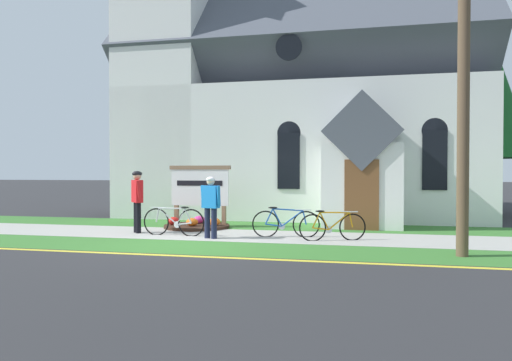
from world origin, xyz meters
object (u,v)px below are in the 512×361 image
at_px(church_sign, 200,187).
at_px(roadside_conifer, 488,93).
at_px(cyclist_in_white_jersey, 137,196).
at_px(bicycle_green, 285,223).
at_px(cyclist_in_green_jersey, 211,203).
at_px(utility_pole, 459,9).
at_px(bicycle_red, 332,226).
at_px(bicycle_silver, 174,221).

distance_m(church_sign, roadside_conifer, 11.96).
xyz_separation_m(church_sign, cyclist_in_white_jersey, (-1.24, -1.81, -0.20)).
distance_m(bicycle_green, cyclist_in_green_jersey, 2.06).
height_order(utility_pole, roadside_conifer, utility_pole).
height_order(bicycle_green, cyclist_in_green_jersey, cyclist_in_green_jersey).
xyz_separation_m(bicycle_green, utility_pole, (3.88, -2.02, 4.69)).
relative_size(cyclist_in_white_jersey, cyclist_in_green_jersey, 1.09).
distance_m(bicycle_red, cyclist_in_green_jersey, 3.17).
bearing_deg(bicycle_green, church_sign, 149.90).
height_order(church_sign, bicycle_red, church_sign).
bearing_deg(bicycle_silver, cyclist_in_green_jersey, -16.15).
bearing_deg(bicycle_silver, roadside_conifer, 39.01).
distance_m(bicycle_silver, cyclist_in_white_jersey, 1.41).
distance_m(cyclist_in_white_jersey, cyclist_in_green_jersey, 2.45).
xyz_separation_m(cyclist_in_green_jersey, utility_pole, (5.73, -1.33, 4.13)).
relative_size(bicycle_green, roadside_conifer, 0.24).
distance_m(bicycle_silver, utility_pole, 8.49).
xyz_separation_m(church_sign, bicycle_green, (2.98, -1.73, -0.87)).
xyz_separation_m(bicycle_red, cyclist_in_green_jersey, (-3.10, -0.32, 0.57)).
distance_m(bicycle_green, cyclist_in_white_jersey, 4.28).
xyz_separation_m(bicycle_red, utility_pole, (2.63, -1.65, 4.70)).
relative_size(bicycle_green, bicycle_red, 1.08).
height_order(cyclist_in_white_jersey, roadside_conifer, roadside_conifer).
bearing_deg(cyclist_in_white_jersey, church_sign, 55.54).
height_order(bicycle_green, utility_pole, utility_pole).
bearing_deg(bicycle_red, cyclist_in_green_jersey, -174.10).
distance_m(church_sign, bicycle_red, 4.81).
xyz_separation_m(utility_pole, roadside_conifer, (2.94, 9.62, -0.26)).
height_order(church_sign, cyclist_in_green_jersey, church_sign).
bearing_deg(bicycle_green, bicycle_red, -16.65).
bearing_deg(church_sign, cyclist_in_white_jersey, -124.46).
bearing_deg(roadside_conifer, cyclist_in_white_jersey, -145.20).
height_order(church_sign, utility_pole, utility_pole).
relative_size(church_sign, bicycle_silver, 1.12).
relative_size(bicycle_green, cyclist_in_green_jersey, 1.11).
bearing_deg(cyclist_in_white_jersey, bicycle_red, -3.12).
relative_size(church_sign, bicycle_red, 1.21).
distance_m(church_sign, cyclist_in_white_jersey, 2.20).
xyz_separation_m(bicycle_silver, utility_pole, (6.89, -1.66, 4.68)).
relative_size(bicycle_silver, cyclist_in_green_jersey, 1.11).
bearing_deg(cyclist_in_white_jersey, bicycle_green, 1.03).
relative_size(bicycle_green, cyclist_in_white_jersey, 1.02).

